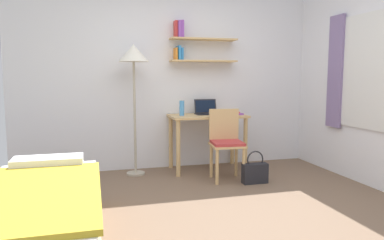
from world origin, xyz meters
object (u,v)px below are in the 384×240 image
at_px(laptop, 206,110).
at_px(handbag, 255,172).
at_px(water_bottle, 182,108).
at_px(desk_chair, 226,141).
at_px(desk, 207,126).
at_px(standing_lamp, 134,61).
at_px(bed, 38,217).
at_px(book_stack, 234,113).

relative_size(laptop, handbag, 0.80).
bearing_deg(water_bottle, desk_chair, -47.66).
relative_size(desk_chair, laptop, 2.75).
bearing_deg(desk, desk_chair, -80.34).
xyz_separation_m(standing_lamp, laptop, (1.00, 0.08, -0.67)).
relative_size(bed, book_stack, 8.10).
distance_m(bed, desk, 2.74).
relative_size(bed, laptop, 6.05).
bearing_deg(laptop, standing_lamp, -175.40).
height_order(desk, desk_chair, desk_chair).
distance_m(standing_lamp, laptop, 1.21).
bearing_deg(book_stack, desk, 173.29).
xyz_separation_m(bed, desk, (1.93, 1.90, 0.38)).
relative_size(laptop, water_bottle, 1.58).
relative_size(bed, water_bottle, 9.57).
bearing_deg(bed, desk_chair, 34.61).
xyz_separation_m(bed, book_stack, (2.30, 1.86, 0.55)).
relative_size(standing_lamp, handbag, 4.25).
distance_m(bed, standing_lamp, 2.47).
bearing_deg(desk_chair, handbag, -43.97).
bearing_deg(standing_lamp, handbag, -30.29).
relative_size(desk, book_stack, 4.31).
bearing_deg(desk, standing_lamp, 179.11).
bearing_deg(handbag, book_stack, 89.18).
xyz_separation_m(bed, standing_lamp, (0.94, 1.92, 1.25)).
relative_size(desk, standing_lamp, 0.61).
height_order(standing_lamp, book_stack, standing_lamp).
xyz_separation_m(laptop, handbag, (0.35, -0.87, -0.69)).
bearing_deg(desk, bed, -135.46).
relative_size(standing_lamp, water_bottle, 8.40).
bearing_deg(water_bottle, handbag, -46.32).
bearing_deg(handbag, standing_lamp, 149.71).
bearing_deg(water_bottle, book_stack, -2.36).
xyz_separation_m(bed, water_bottle, (1.57, 1.89, 0.63)).
relative_size(bed, standing_lamp, 1.14).
xyz_separation_m(desk_chair, handbag, (0.28, -0.27, -0.36)).
xyz_separation_m(bed, handbag, (2.29, 1.13, -0.11)).
relative_size(water_bottle, book_stack, 0.85).
bearing_deg(laptop, book_stack, -21.31).
distance_m(laptop, book_stack, 0.39).
height_order(water_bottle, book_stack, water_bottle).
xyz_separation_m(desk, laptop, (0.01, 0.10, 0.20)).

